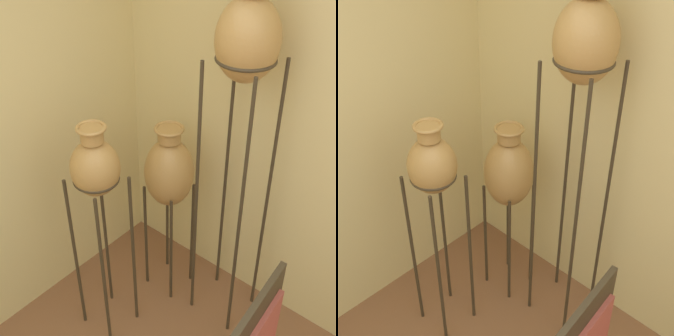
{
  "view_description": "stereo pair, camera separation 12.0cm",
  "coord_description": "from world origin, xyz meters",
  "views": [
    {
      "loc": [
        -0.36,
        -0.35,
        2.61
      ],
      "look_at": [
        1.29,
        1.06,
        1.12
      ],
      "focal_mm": 50.0,
      "sensor_mm": 36.0,
      "label": 1
    },
    {
      "loc": [
        -0.28,
        -0.43,
        2.61
      ],
      "look_at": [
        1.29,
        1.06,
        1.12
      ],
      "focal_mm": 50.0,
      "sensor_mm": 36.0,
      "label": 2
    }
  ],
  "objects": [
    {
      "name": "vase_stand_medium",
      "position": [
        0.92,
        1.25,
        1.19
      ],
      "size": [
        0.27,
        0.27,
        1.47
      ],
      "color": "#382D1E",
      "rests_on": "ground_plane"
    },
    {
      "name": "vase_stand_short",
      "position": [
        1.44,
        1.18,
        0.95
      ],
      "size": [
        0.31,
        0.31,
        1.28
      ],
      "color": "#382D1E",
      "rests_on": "ground_plane"
    },
    {
      "name": "vase_stand_tall",
      "position": [
        1.51,
        0.76,
        1.81
      ],
      "size": [
        0.32,
        0.32,
        2.15
      ],
      "color": "#382D1E",
      "rests_on": "ground_plane"
    }
  ]
}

